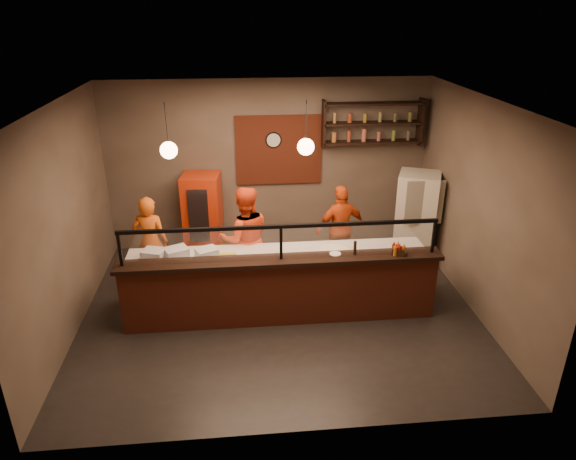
{
  "coord_description": "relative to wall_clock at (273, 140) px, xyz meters",
  "views": [
    {
      "loc": [
        -0.54,
        -6.81,
        4.4
      ],
      "look_at": [
        0.16,
        0.3,
        1.24
      ],
      "focal_mm": 32.0,
      "sensor_mm": 36.0,
      "label": 1
    }
  ],
  "objects": [
    {
      "name": "cook_mid",
      "position": [
        -0.6,
        -1.66,
        -1.21
      ],
      "size": [
        0.94,
        0.77,
        1.77
      ],
      "primitive_type": "imported",
      "rotation": [
        0.0,
        0.0,
        3.26
      ],
      "color": "#E83F15",
      "rests_on": "floor"
    },
    {
      "name": "service_counter",
      "position": [
        -0.1,
        -2.76,
        -1.6
      ],
      "size": [
        4.6,
        0.25,
        1.0
      ],
      "primitive_type": "cube",
      "color": "maroon",
      "rests_on": "floor"
    },
    {
      "name": "wall_right",
      "position": [
        2.9,
        -2.46,
        -0.5
      ],
      "size": [
        0.0,
        5.0,
        5.0
      ],
      "primitive_type": "plane",
      "rotation": [
        1.57,
        0.0,
        -1.57
      ],
      "color": "#6F5F51",
      "rests_on": "floor"
    },
    {
      "name": "sneeze_guard",
      "position": [
        -0.1,
        -2.76,
        -0.73
      ],
      "size": [
        4.5,
        0.05,
        0.52
      ],
      "color": "white",
      "rests_on": "counter_ledge"
    },
    {
      "name": "small_plate",
      "position": [
        0.7,
        -2.7,
        -1.03
      ],
      "size": [
        0.18,
        0.18,
        0.01
      ],
      "primitive_type": "cylinder",
      "rotation": [
        0.0,
        0.0,
        0.08
      ],
      "color": "silver",
      "rests_on": "counter_ledge"
    },
    {
      "name": "pendant_right",
      "position": [
        0.3,
        -2.26,
        0.45
      ],
      "size": [
        0.24,
        0.24,
        0.77
      ],
      "color": "black",
      "rests_on": "ceiling"
    },
    {
      "name": "cook_right",
      "position": [
        1.08,
        -1.19,
        -1.31
      ],
      "size": [
        0.99,
        0.6,
        1.58
      ],
      "primitive_type": "imported",
      "rotation": [
        0.0,
        0.0,
        3.39
      ],
      "color": "#E14E15",
      "rests_on": "floor"
    },
    {
      "name": "prep_tub_b",
      "position": [
        -1.96,
        -2.3,
        -1.12
      ],
      "size": [
        0.39,
        0.35,
        0.16
      ],
      "primitive_type": "cube",
      "rotation": [
        0.0,
        0.0,
        -0.32
      ],
      "color": "silver",
      "rests_on": "worktop"
    },
    {
      "name": "fridge",
      "position": [
        2.5,
        -0.97,
        -1.26
      ],
      "size": [
        0.9,
        0.87,
        1.68
      ],
      "primitive_type": "cube",
      "rotation": [
        0.0,
        0.0,
        -0.39
      ],
      "color": "beige",
      "rests_on": "floor"
    },
    {
      "name": "wall_back",
      "position": [
        -0.1,
        0.04,
        -0.5
      ],
      "size": [
        6.0,
        0.0,
        6.0
      ],
      "primitive_type": "plane",
      "rotation": [
        1.57,
        0.0,
        0.0
      ],
      "color": "#6F5F51",
      "rests_on": "floor"
    },
    {
      "name": "rolling_pin",
      "position": [
        -0.93,
        -2.3,
        -1.17
      ],
      "size": [
        0.4,
        0.11,
        0.07
      ],
      "primitive_type": "cylinder",
      "rotation": [
        0.0,
        1.57,
        -0.1
      ],
      "color": "yellow",
      "rests_on": "worktop"
    },
    {
      "name": "pepper_mill",
      "position": [
        0.98,
        -2.73,
        -0.94
      ],
      "size": [
        0.06,
        0.06,
        0.21
      ],
      "primitive_type": "cylinder",
      "rotation": [
        0.0,
        0.0,
        -0.27
      ],
      "color": "black",
      "rests_on": "counter_ledge"
    },
    {
      "name": "wall_front",
      "position": [
        -0.1,
        -4.96,
        -0.5
      ],
      "size": [
        6.0,
        0.0,
        6.0
      ],
      "primitive_type": "plane",
      "rotation": [
        -1.57,
        0.0,
        0.0
      ],
      "color": "#6F5F51",
      "rests_on": "floor"
    },
    {
      "name": "prep_tub_c",
      "position": [
        -1.63,
        -2.28,
        -1.12
      ],
      "size": [
        0.41,
        0.38,
        0.16
      ],
      "primitive_type": "cube",
      "rotation": [
        0.0,
        0.0,
        0.43
      ],
      "color": "silver",
      "rests_on": "worktop"
    },
    {
      "name": "floor",
      "position": [
        -0.1,
        -2.46,
        -2.1
      ],
      "size": [
        6.0,
        6.0,
        0.0
      ],
      "primitive_type": "plane",
      "color": "black",
      "rests_on": "ground"
    },
    {
      "name": "red_cooler",
      "position": [
        -1.35,
        -0.31,
        -1.32
      ],
      "size": [
        0.74,
        0.69,
        1.57
      ],
      "primitive_type": "cube",
      "rotation": [
        0.0,
        0.0,
        -0.11
      ],
      "color": "red",
      "rests_on": "floor"
    },
    {
      "name": "wall_left",
      "position": [
        -3.1,
        -2.46,
        -0.5
      ],
      "size": [
        0.0,
        5.0,
        5.0
      ],
      "primitive_type": "plane",
      "rotation": [
        1.57,
        0.0,
        1.57
      ],
      "color": "#6F5F51",
      "rests_on": "floor"
    },
    {
      "name": "wall_clock",
      "position": [
        0.0,
        0.0,
        0.0
      ],
      "size": [
        0.3,
        0.04,
        0.3
      ],
      "primitive_type": "cylinder",
      "rotation": [
        1.57,
        0.0,
        0.0
      ],
      "color": "black",
      "rests_on": "wall_back"
    },
    {
      "name": "pizza_dough",
      "position": [
        0.76,
        -2.28,
        -1.19
      ],
      "size": [
        0.62,
        0.62,
        0.01
      ],
      "primitive_type": "cylinder",
      "rotation": [
        0.0,
        0.0,
        -0.41
      ],
      "color": "white",
      "rests_on": "worktop"
    },
    {
      "name": "pendant_left",
      "position": [
        -1.6,
        -2.26,
        0.45
      ],
      "size": [
        0.24,
        0.24,
        0.77
      ],
      "color": "black",
      "rests_on": "ceiling"
    },
    {
      "name": "prep_tub_a",
      "position": [
        -1.18,
        -2.32,
        -1.12
      ],
      "size": [
        0.38,
        0.35,
        0.15
      ],
      "primitive_type": "cube",
      "rotation": [
        0.0,
        0.0,
        0.43
      ],
      "color": "silver",
      "rests_on": "worktop"
    },
    {
      "name": "wall_shelving",
      "position": [
        1.8,
        -0.14,
        0.3
      ],
      "size": [
        1.84,
        0.28,
        0.85
      ],
      "color": "black",
      "rests_on": "wall_back"
    },
    {
      "name": "ceiling",
      "position": [
        -0.1,
        -2.46,
        1.1
      ],
      "size": [
        6.0,
        6.0,
        0.0
      ],
      "primitive_type": "plane",
      "rotation": [
        3.14,
        0.0,
        0.0
      ],
      "color": "#322C27",
      "rests_on": "wall_back"
    },
    {
      "name": "worktop",
      "position": [
        -0.1,
        -2.26,
        -1.23
      ],
      "size": [
        4.6,
        0.75,
        0.05
      ],
      "primitive_type": "cube",
      "color": "silver",
      "rests_on": "worktop_cabinet"
    },
    {
      "name": "brick_patch",
      "position": [
        0.1,
        0.01,
        -0.2
      ],
      "size": [
        1.6,
        0.04,
        1.3
      ],
      "primitive_type": "cube",
      "color": "maroon",
      "rests_on": "wall_back"
    },
    {
      "name": "counter_ledge",
      "position": [
        -0.1,
        -2.76,
        -1.07
      ],
      "size": [
        4.7,
        0.37,
        0.06
      ],
      "primitive_type": "cube",
      "color": "black",
      "rests_on": "service_counter"
    },
    {
      "name": "cook_left",
      "position": [
        -2.15,
        -1.43,
        -1.31
      ],
      "size": [
        0.63,
        0.47,
        1.58
      ],
      "primitive_type": "imported",
      "rotation": [
        0.0,
        0.0,
        2.98
      ],
      "color": "orange",
      "rests_on": "floor"
    },
    {
      "name": "worktop_cabinet",
      "position": [
        -0.1,
        -2.26,
        -1.68
      ],
      "size": [
        4.6,
        0.75,
        0.85
      ],
      "primitive_type": "cube",
      "color": "gray",
      "rests_on": "floor"
    },
    {
      "name": "condiment_caddy",
      "position": [
        1.61,
        -2.79,
        -0.99
      ],
      "size": [
        0.22,
        0.2,
        0.1
      ],
      "primitive_type": "cube",
      "rotation": [
        0.0,
        0.0,
        -0.36
      ],
      "color": "black",
      "rests_on": "counter_ledge"
    }
  ]
}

